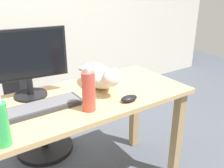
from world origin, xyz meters
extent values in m
cube|color=tan|center=(0.00, 0.00, 0.72)|extent=(1.45, 0.61, 0.03)
cube|color=tan|center=(0.66, -0.24, 0.35)|extent=(0.06, 0.06, 0.70)
cube|color=tan|center=(0.66, 0.24, 0.35)|extent=(0.06, 0.06, 0.70)
cylinder|color=black|center=(-0.04, 0.62, 0.02)|extent=(0.48, 0.48, 0.04)
cylinder|color=black|center=(-0.04, 0.62, 0.22)|extent=(0.06, 0.06, 0.44)
cylinder|color=black|center=(-0.04, 0.62, 0.47)|extent=(0.44, 0.44, 0.06)
cube|color=black|center=(-0.23, 0.59, 0.70)|extent=(0.11, 0.36, 0.40)
cylinder|color=black|center=(-0.21, 0.19, 0.74)|extent=(0.20, 0.20, 0.01)
cylinder|color=black|center=(-0.21, 0.19, 0.80)|extent=(0.04, 0.04, 0.10)
cube|color=black|center=(-0.21, 0.19, 1.00)|extent=(0.48, 0.08, 0.30)
cube|color=black|center=(-0.22, 0.18, 1.00)|extent=(0.45, 0.06, 0.27)
cube|color=#333338|center=(-0.21, -0.02, 0.75)|extent=(0.44, 0.15, 0.02)
cube|color=slate|center=(-0.21, -0.02, 0.76)|extent=(0.40, 0.12, 0.00)
ellipsoid|color=silver|center=(0.22, 0.11, 0.81)|extent=(0.23, 0.38, 0.15)
sphere|color=silver|center=(0.18, -0.10, 0.86)|extent=(0.11, 0.11, 0.11)
cone|color=silver|center=(0.21, -0.10, 0.91)|extent=(0.04, 0.04, 0.04)
cone|color=silver|center=(0.15, -0.10, 0.91)|extent=(0.04, 0.04, 0.04)
cylinder|color=silver|center=(0.29, 0.36, 0.75)|extent=(0.09, 0.18, 0.03)
ellipsoid|color=black|center=(0.24, -0.21, 0.75)|extent=(0.11, 0.06, 0.04)
cylinder|color=green|center=(-0.47, -0.24, 0.83)|extent=(0.07, 0.07, 0.20)
cylinder|color=#D84C3D|center=(-0.01, -0.17, 0.84)|extent=(0.07, 0.07, 0.22)
cylinder|color=silver|center=(-0.01, -0.17, 0.97)|extent=(0.04, 0.04, 0.02)
camera|label=1|loc=(-0.59, -1.25, 1.38)|focal=39.91mm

